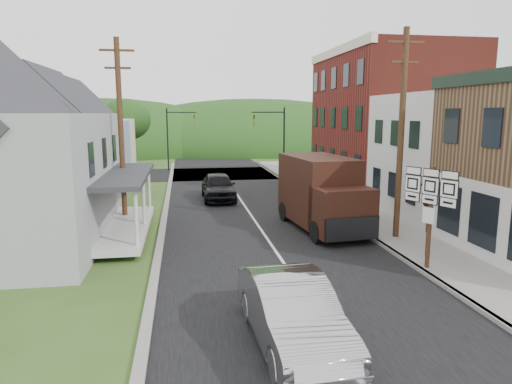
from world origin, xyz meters
name	(u,v)px	position (x,y,z in m)	size (l,w,h in m)	color
ground	(291,273)	(0.00, 0.00, 0.00)	(120.00, 120.00, 0.00)	#2D4719
road	(249,213)	(0.00, 10.00, 0.00)	(9.00, 90.00, 0.02)	black
cross_road	(223,174)	(0.00, 27.00, 0.00)	(60.00, 9.00, 0.02)	black
sidewalk_right	(363,215)	(5.90, 8.00, 0.07)	(2.80, 55.00, 0.15)	slate
curb_right	(339,216)	(4.55, 8.00, 0.07)	(0.20, 55.00, 0.15)	slate
curb_left	(163,223)	(-4.65, 8.00, 0.06)	(0.30, 55.00, 0.12)	slate
storefront_white	(464,156)	(11.30, 7.50, 3.25)	(8.00, 7.00, 6.50)	silver
storefront_red	(388,120)	(11.30, 17.00, 5.00)	(8.00, 12.00, 10.00)	maroon
house_blue	(69,141)	(-11.00, 17.00, 3.69)	(7.14, 8.16, 7.28)	#7D92AA
house_cream	(88,135)	(-11.50, 26.00, 3.69)	(7.14, 8.16, 7.28)	beige
utility_pole_right	(401,134)	(5.60, 3.50, 4.66)	(1.60, 0.26, 9.00)	#472D19
utility_pole_left	(121,131)	(-6.50, 8.00, 4.66)	(1.60, 0.26, 9.00)	#472D19
traffic_signal_right	(276,134)	(4.30, 23.50, 3.76)	(2.87, 0.20, 6.00)	black
traffic_signal_left	(175,132)	(-4.30, 30.50, 3.76)	(2.87, 0.20, 6.00)	black
tree_left_d	(126,120)	(-9.00, 32.00, 4.88)	(4.80, 4.80, 6.94)	#382616
forested_ridge	(206,150)	(0.00, 55.00, 0.00)	(90.00, 30.00, 16.00)	#103812
silver_sedan	(292,313)	(-1.14, -4.89, 0.83)	(1.76, 5.03, 1.66)	#A09FA4
dark_sedan	(218,187)	(-1.39, 14.15, 0.86)	(2.03, 5.04, 1.72)	black
delivery_van	(322,194)	(2.89, 5.73, 1.75)	(3.11, 6.41, 3.46)	black
route_sign_cluster	(430,203)	(4.75, -0.56, 2.46)	(0.90, 1.89, 3.56)	#472D19
warning_sign	(428,216)	(5.41, 0.67, 1.70)	(0.17, 0.66, 2.42)	black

